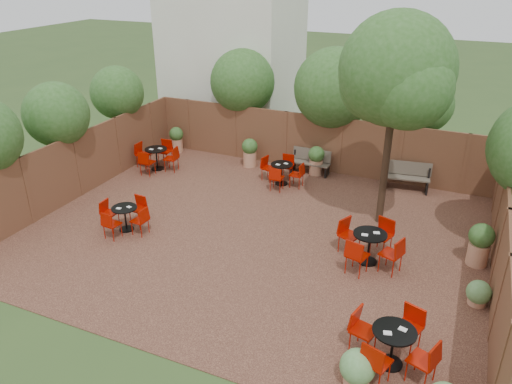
% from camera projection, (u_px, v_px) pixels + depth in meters
% --- Properties ---
extents(ground, '(80.00, 80.00, 0.00)m').
position_uv_depth(ground, '(254.00, 233.00, 13.67)').
color(ground, '#354F23').
rests_on(ground, ground).
extents(courtyard_paving, '(12.00, 10.00, 0.02)m').
position_uv_depth(courtyard_paving, '(254.00, 233.00, 13.66)').
color(courtyard_paving, '#371E16').
rests_on(courtyard_paving, ground).
extents(fence_back, '(12.00, 0.08, 2.00)m').
position_uv_depth(fence_back, '(312.00, 143.00, 17.38)').
color(fence_back, brown).
rests_on(fence_back, ground).
extents(fence_left, '(0.08, 10.00, 2.00)m').
position_uv_depth(fence_left, '(77.00, 166.00, 15.43)').
color(fence_left, brown).
rests_on(fence_left, ground).
extents(fence_right, '(0.08, 10.00, 2.00)m').
position_uv_depth(fence_right, '(501.00, 249.00, 11.05)').
color(fence_right, brown).
rests_on(fence_right, ground).
extents(neighbour_building, '(5.00, 4.00, 8.00)m').
position_uv_depth(neighbour_building, '(233.00, 35.00, 20.23)').
color(neighbour_building, silver).
rests_on(neighbour_building, ground).
extents(overhang_foliage, '(15.63, 10.55, 2.76)m').
position_uv_depth(overhang_foliage, '(274.00, 105.00, 15.43)').
color(overhang_foliage, '#29531B').
rests_on(overhang_foliage, ground).
extents(courtyard_tree, '(2.98, 2.91, 5.76)m').
position_uv_depth(courtyard_tree, '(396.00, 76.00, 12.48)').
color(courtyard_tree, black).
rests_on(courtyard_tree, courtyard_paving).
extents(park_bench_left, '(1.38, 0.47, 0.85)m').
position_uv_depth(park_bench_left, '(311.00, 161.00, 17.26)').
color(park_bench_left, brown).
rests_on(park_bench_left, courtyard_paving).
extents(park_bench_right, '(1.49, 0.66, 0.89)m').
position_uv_depth(park_bench_right, '(407.00, 176.00, 16.06)').
color(park_bench_right, brown).
rests_on(park_bench_right, courtyard_paving).
extents(bistro_tables, '(10.91, 8.35, 0.93)m').
position_uv_depth(bistro_tables, '(260.00, 217.00, 13.52)').
color(bistro_tables, black).
rests_on(bistro_tables, courtyard_paving).
extents(planters, '(11.49, 4.37, 1.10)m').
position_uv_depth(planters, '(300.00, 171.00, 16.16)').
color(planters, tan).
rests_on(planters, courtyard_paving).
extents(low_shrubs, '(2.46, 3.96, 0.69)m').
position_uv_depth(low_shrubs, '(419.00, 358.00, 8.96)').
color(low_shrubs, tan).
rests_on(low_shrubs, courtyard_paving).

